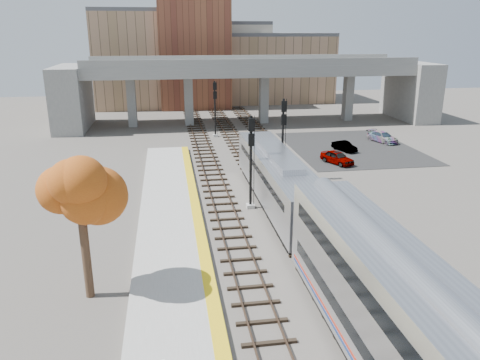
{
  "coord_description": "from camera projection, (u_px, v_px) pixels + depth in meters",
  "views": [
    {
      "loc": [
        -7.16,
        -22.62,
        13.19
      ],
      "look_at": [
        -2.01,
        10.14,
        2.5
      ],
      "focal_mm": 35.0,
      "sensor_mm": 36.0,
      "label": 1
    }
  ],
  "objects": [
    {
      "name": "parking_lot",
      "position": [
        351.0,
        147.0,
        54.76
      ],
      "size": [
        14.0,
        18.0,
        0.04
      ],
      "primitive_type": "cube",
      "color": "black",
      "rests_on": "ground"
    },
    {
      "name": "platform",
      "position": [
        173.0,
        282.0,
        25.24
      ],
      "size": [
        4.5,
        60.0,
        0.35
      ],
      "primitive_type": "cube",
      "color": "#9E9E99",
      "rests_on": "ground"
    },
    {
      "name": "car_c",
      "position": [
        383.0,
        137.0,
        57.18
      ],
      "size": [
        3.05,
        4.67,
        1.26
      ],
      "primitive_type": "imported",
      "rotation": [
        0.0,
        0.0,
        0.33
      ],
      "color": "#99999E",
      "rests_on": "parking_lot"
    },
    {
      "name": "overpass",
      "position": [
        250.0,
        83.0,
        67.62
      ],
      "size": [
        54.0,
        12.0,
        9.5
      ],
      "color": "slate",
      "rests_on": "ground"
    },
    {
      "name": "car_b",
      "position": [
        344.0,
        146.0,
        52.96
      ],
      "size": [
        2.21,
        3.5,
        1.09
      ],
      "primitive_type": "imported",
      "rotation": [
        0.0,
        0.0,
        0.35
      ],
      "color": "#99999E",
      "rests_on": "parking_lot"
    },
    {
      "name": "locomotive",
      "position": [
        277.0,
        178.0,
        35.95
      ],
      "size": [
        3.02,
        19.05,
        4.1
      ],
      "color": "#A8AAB2",
      "rests_on": "ground"
    },
    {
      "name": "yellow_strip",
      "position": [
        208.0,
        277.0,
        25.47
      ],
      "size": [
        0.7,
        60.0,
        0.01
      ],
      "primitive_type": "cube",
      "color": "yellow",
      "rests_on": "platform"
    },
    {
      "name": "tracks",
      "position": [
        271.0,
        198.0,
        38.24
      ],
      "size": [
        10.7,
        95.0,
        0.25
      ],
      "color": "black",
      "rests_on": "ground"
    },
    {
      "name": "signal_mast_far",
      "position": [
        215.0,
        110.0,
        59.25
      ],
      "size": [
        0.6,
        0.64,
        7.08
      ],
      "color": "#9E9E99",
      "rests_on": "ground"
    },
    {
      "name": "ground",
      "position": [
        303.0,
        275.0,
        26.37
      ],
      "size": [
        160.0,
        160.0,
        0.0
      ],
      "primitive_type": "plane",
      "color": "#47423D",
      "rests_on": "ground"
    },
    {
      "name": "signal_mast_mid",
      "position": [
        283.0,
        140.0,
        41.94
      ],
      "size": [
        0.6,
        0.64,
        7.42
      ],
      "color": "#9E9E99",
      "rests_on": "ground"
    },
    {
      "name": "car_a",
      "position": [
        337.0,
        157.0,
        47.93
      ],
      "size": [
        3.02,
        4.15,
        1.31
      ],
      "primitive_type": "imported",
      "rotation": [
        0.0,
        0.0,
        0.43
      ],
      "color": "#99999E",
      "rests_on": "parking_lot"
    },
    {
      "name": "signal_mast_near",
      "position": [
        251.0,
        163.0,
        35.13
      ],
      "size": [
        0.6,
        0.64,
        7.2
      ],
      "color": "#9E9E99",
      "rests_on": "ground"
    },
    {
      "name": "tree",
      "position": [
        79.0,
        195.0,
        22.58
      ],
      "size": [
        3.6,
        3.6,
        7.5
      ],
      "color": "#382619",
      "rests_on": "ground"
    },
    {
      "name": "buildings_far",
      "position": [
        210.0,
        60.0,
        86.73
      ],
      "size": [
        43.0,
        21.0,
        20.6
      ],
      "color": "tan",
      "rests_on": "ground"
    }
  ]
}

